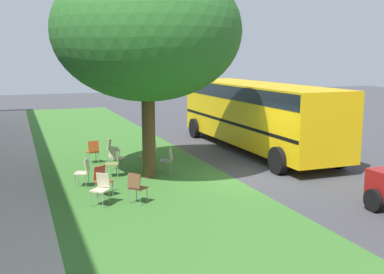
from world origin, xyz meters
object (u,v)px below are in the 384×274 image
chair_5 (93,150)px  chair_6 (168,158)px  chair_1 (147,155)px  chair_10 (101,187)px  chair_3 (116,156)px  chair_0 (102,179)px  chair_2 (152,149)px  street_tree (147,31)px  school_bus (256,110)px  chair_4 (112,148)px  chair_9 (114,162)px  chair_7 (84,170)px  chair_8 (136,186)px

chair_5 → chair_6: size_ratio=1.00×
chair_1 → chair_10: bearing=147.9°
chair_3 → chair_10: bearing=163.0°
chair_0 → chair_2: size_ratio=1.00×
street_tree → chair_2: 4.84m
chair_3 → school_bus: size_ratio=0.08×
chair_5 → chair_6: (-2.42, -2.20, 0.00)m
chair_0 → chair_3: 3.14m
chair_6 → school_bus: size_ratio=0.08×
chair_5 → chair_10: (-5.23, 0.59, 0.00)m
chair_1 → chair_10: size_ratio=1.00×
chair_6 → chair_4: bearing=30.3°
chair_1 → chair_4: bearing=29.5°
chair_1 → street_tree: bearing=167.8°
chair_2 → school_bus: school_bus is taller
chair_1 → chair_6: size_ratio=1.00×
chair_9 → chair_1: bearing=-62.6°
street_tree → chair_10: (-2.51, 2.04, -4.28)m
chair_2 → school_bus: bearing=-82.3°
chair_3 → chair_4: bearing=-6.6°
chair_7 → chair_3: bearing=-37.1°
chair_3 → chair_10: (-3.84, 1.17, 0.00)m
chair_6 → chair_10: (-2.82, 2.80, 0.00)m
chair_5 → chair_7: (-3.19, 0.77, 0.00)m
chair_2 → chair_7: (-2.62, 2.94, 0.00)m
street_tree → chair_8: size_ratio=8.02×
street_tree → chair_1: 4.43m
street_tree → chair_2: (2.16, -0.72, -4.28)m
chair_8 → chair_9: (3.17, -0.02, 0.00)m
street_tree → chair_8: street_tree is taller
chair_1 → school_bus: size_ratio=0.08×
chair_3 → chair_9: size_ratio=1.00×
chair_0 → chair_7: bearing=16.6°
chair_2 → chair_3: (-0.83, 1.59, 0.00)m
chair_4 → chair_2: bearing=-114.4°
chair_8 → school_bus: 8.73m
street_tree → chair_6: street_tree is taller
chair_0 → chair_9: (2.08, -0.76, 0.00)m
chair_8 → chair_5: bearing=3.4°
street_tree → chair_8: 5.20m
school_bus → chair_7: bearing=112.9°
chair_8 → chair_10: 0.95m
chair_6 → chair_3: bearing=57.9°
street_tree → chair_1: size_ratio=8.02×
chair_2 → chair_4: 1.56m
chair_1 → chair_3: same height
chair_0 → chair_3: same height
street_tree → chair_5: bearing=28.0°
street_tree → chair_1: bearing=-12.2°
chair_4 → street_tree: bearing=-166.0°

